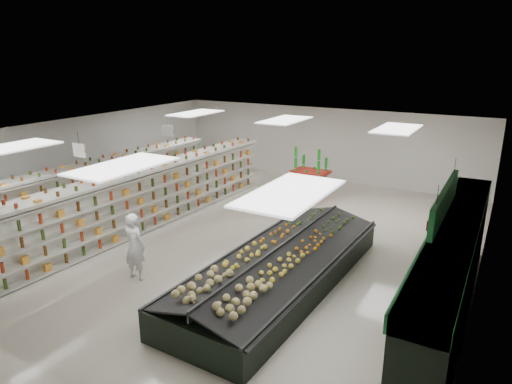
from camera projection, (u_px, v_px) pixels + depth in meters
The scene contains 15 objects.
floor at pixel (226, 238), 14.12m from camera, with size 16.00×16.00×0.00m, color beige.
ceiling at pixel (224, 136), 13.18m from camera, with size 14.00×16.00×0.02m, color white.
wall_back at pixel (324, 144), 20.31m from camera, with size 14.00×0.02×3.20m, color white.
wall_left at pixel (68, 162), 16.93m from camera, with size 0.02×16.00×3.20m, color white.
wall_right at pixel (484, 232), 10.36m from camera, with size 0.02×16.00×3.20m, color white.
produce_wall_case at pixel (451, 268), 9.44m from camera, with size 0.93×8.00×2.20m.
aisle_sign_near at pixel (79, 150), 13.43m from camera, with size 0.52×0.06×0.75m.
aisle_sign_far at pixel (168, 131), 16.76m from camera, with size 0.52×0.06×0.75m.
hortifruti_banner at pixel (444, 201), 9.16m from camera, with size 0.12×3.20×0.95m.
gondola_left at pixel (98, 189), 16.14m from camera, with size 1.35×10.87×1.88m.
gondola_center at pixel (148, 201), 14.62m from camera, with size 1.46×11.78×2.04m.
produce_island at pixel (280, 266), 11.19m from camera, with size 2.84×7.18×1.06m.
soda_endcap at pixel (310, 174), 18.19m from camera, with size 1.46×1.05×1.79m.
shopper_main at pixel (134, 246), 11.38m from camera, with size 0.64×0.42×1.75m, color silver.
shopper_background at pixel (193, 179), 17.87m from camera, with size 0.74×0.46×1.53m, color tan.
Camera 1 is at (7.22, -10.93, 5.52)m, focal length 32.00 mm.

